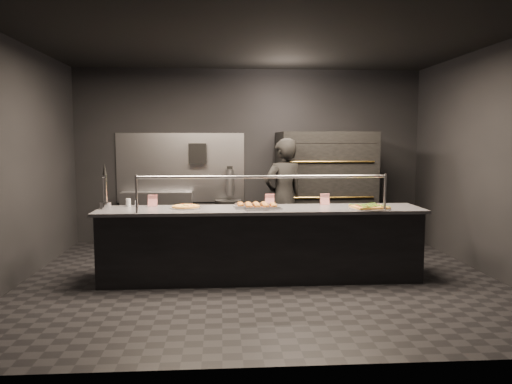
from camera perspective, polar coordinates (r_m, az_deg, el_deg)
room at (r=6.31m, az=0.32°, el=3.40°), size 6.04×6.00×3.00m
service_counter at (r=6.39m, az=0.56°, el=-5.90°), size 4.10×0.78×1.37m
pizza_oven at (r=8.35m, az=7.75°, el=0.32°), size 1.50×1.23×1.91m
prep_shelf at (r=8.73m, az=-11.22°, el=-2.92°), size 1.20×0.35×0.90m
towel_dispenser at (r=8.64m, az=-6.69°, el=4.39°), size 0.30×0.20×0.35m
fire_extinguisher at (r=8.67m, az=-3.01°, el=1.19°), size 0.14×0.14×0.51m
beer_tap at (r=6.52m, az=-16.84°, el=-0.43°), size 0.15×0.21×0.57m
round_pizza at (r=6.39m, az=-8.03°, el=-1.69°), size 0.40×0.40×0.03m
slider_tray_a at (r=6.36m, az=-0.43°, el=-1.56°), size 0.49×0.39×0.07m
slider_tray_b at (r=6.26m, az=0.60°, el=-1.67°), size 0.52×0.43×0.07m
square_pizza at (r=6.43m, az=12.82°, el=-1.70°), size 0.51×0.51×0.05m
condiment_jar at (r=6.65m, az=-14.11°, el=-1.21°), size 0.16×0.06×0.11m
tent_cards at (r=6.57m, az=-0.72°, el=-0.89°), size 2.39×0.04×0.15m
trash_bin at (r=8.57m, az=-3.18°, el=-3.46°), size 0.45×0.45×0.76m
worker at (r=7.54m, az=3.16°, el=-0.72°), size 0.78×0.67×1.81m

